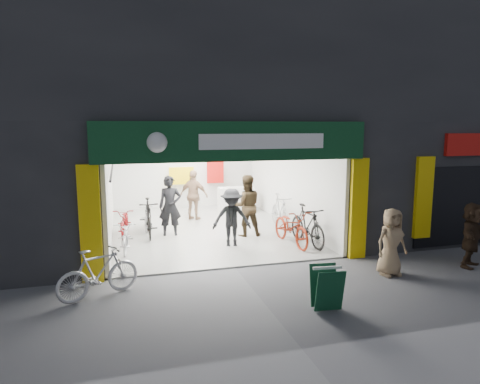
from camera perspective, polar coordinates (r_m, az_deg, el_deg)
name	(u,v)px	position (r m, az deg, el deg)	size (l,w,h in m)	color
ground	(235,268)	(10.48, -0.62, -10.12)	(60.00, 60.00, 0.00)	#56565B
building	(223,99)	(15.00, -2.31, 12.32)	(17.00, 10.27, 8.00)	#232326
bike_left_front	(126,236)	(12.11, -14.94, -5.67)	(0.58, 1.65, 0.87)	#B6B6BB
bike_left_midfront	(148,218)	(13.53, -12.11, -3.39)	(0.55, 1.94, 1.17)	black
bike_left_midback	(125,222)	(13.77, -15.07, -3.86)	(0.60, 1.71, 0.90)	maroon
bike_left_back	(147,217)	(14.29, -12.29, -3.24)	(0.44, 1.54, 0.93)	#B4B4B9
bike_right_front	(307,225)	(12.39, 8.96, -4.43)	(0.55, 1.94, 1.17)	black
bike_right_mid	(291,227)	(12.37, 6.86, -4.65)	(0.71, 2.03, 1.07)	maroon
bike_right_back	(280,211)	(14.33, 5.36, -2.60)	(0.54, 1.90, 1.14)	#A3A3A7
parked_bike	(98,273)	(9.11, -18.36, -10.18)	(0.48, 1.69, 1.01)	#BBBBC0
customer_a	(170,206)	(13.32, -9.31, -1.91)	(0.69, 0.45, 1.89)	black
customer_b	(246,206)	(13.13, 0.84, -1.88)	(0.93, 0.73, 1.92)	#312516
customer_c	(232,218)	(12.01, -1.12, -3.50)	(1.08, 0.62, 1.67)	black
customer_d	(194,196)	(15.45, -6.17, -0.48)	(1.07, 0.45, 1.83)	#977358
pedestrian_near	(391,242)	(10.39, 19.52, -6.31)	(0.76, 0.50, 1.56)	#977A58
pedestrian_far	(472,235)	(11.79, 28.49, -5.06)	(1.47, 0.47, 1.58)	#322217
sandwich_board	(327,287)	(8.28, 11.49, -12.30)	(0.58, 0.59, 0.81)	#0F3C24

